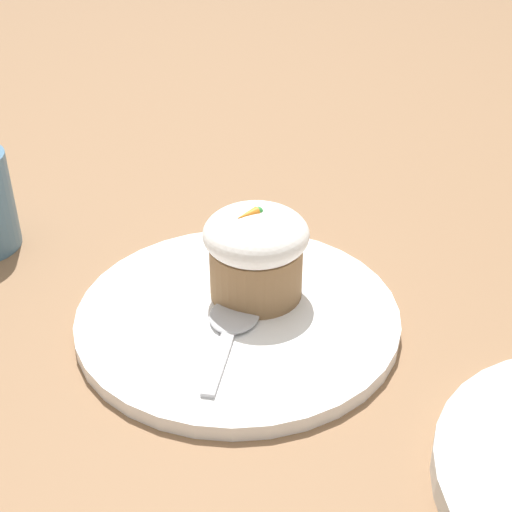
{
  "coord_description": "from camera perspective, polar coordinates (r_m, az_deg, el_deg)",
  "views": [
    {
      "loc": [
        0.24,
        0.4,
        0.36
      ],
      "look_at": [
        -0.03,
        -0.01,
        0.05
      ],
      "focal_mm": 50.0,
      "sensor_mm": 36.0,
      "label": 1
    }
  ],
  "objects": [
    {
      "name": "ground_plane",
      "position": [
        0.59,
        -1.44,
        -5.3
      ],
      "size": [
        4.0,
        4.0,
        0.0
      ],
      "primitive_type": "plane",
      "color": "#846042"
    },
    {
      "name": "carrot_cake",
      "position": [
        0.57,
        -0.0,
        0.39
      ],
      "size": [
        0.09,
        0.09,
        0.08
      ],
      "color": "olive",
      "rests_on": "dessert_plate"
    },
    {
      "name": "dessert_plate",
      "position": [
        0.58,
        -1.45,
        -4.81
      ],
      "size": [
        0.26,
        0.26,
        0.01
      ],
      "color": "white",
      "rests_on": "ground_plane"
    },
    {
      "name": "spoon",
      "position": [
        0.56,
        -1.93,
        -5.35
      ],
      "size": [
        0.1,
        0.1,
        0.01
      ],
      "color": "#B7B7BC",
      "rests_on": "dessert_plate"
    }
  ]
}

